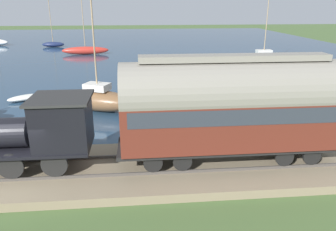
{
  "coord_description": "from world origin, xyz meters",
  "views": [
    {
      "loc": [
        -11.95,
        -4.66,
        6.8
      ],
      "look_at": [
        3.12,
        -6.1,
        1.61
      ],
      "focal_mm": 35.0,
      "sensor_mm": 36.0,
      "label": 1
    }
  ],
  "objects_px": {
    "passenger_coach": "(232,105)",
    "sailboat_teal": "(263,58)",
    "rowboat_mid_harbor": "(210,103)",
    "rowboat_far_out": "(231,117)",
    "steam_locomotive": "(28,130)",
    "rowboat_near_shore": "(166,97)",
    "rowboat_off_pier": "(26,98)",
    "sailboat_red": "(85,50)",
    "sailboat_brown": "(98,99)",
    "sailboat_navy": "(53,44)"
  },
  "relations": [
    {
      "from": "sailboat_teal",
      "to": "rowboat_far_out",
      "type": "xyz_separation_m",
      "value": [
        -18.95,
        9.24,
        -0.46
      ]
    },
    {
      "from": "steam_locomotive",
      "to": "rowboat_off_pier",
      "type": "relative_size",
      "value": 2.37
    },
    {
      "from": "sailboat_brown",
      "to": "rowboat_near_shore",
      "type": "distance_m",
      "value": 5.23
    },
    {
      "from": "passenger_coach",
      "to": "sailboat_teal",
      "type": "bearing_deg",
      "value": -23.93
    },
    {
      "from": "sailboat_red",
      "to": "rowboat_off_pier",
      "type": "height_order",
      "value": "sailboat_red"
    },
    {
      "from": "rowboat_mid_harbor",
      "to": "rowboat_far_out",
      "type": "xyz_separation_m",
      "value": [
        -3.18,
        -0.61,
        0.05
      ]
    },
    {
      "from": "sailboat_teal",
      "to": "sailboat_brown",
      "type": "height_order",
      "value": "sailboat_teal"
    },
    {
      "from": "sailboat_navy",
      "to": "rowboat_off_pier",
      "type": "distance_m",
      "value": 32.4
    },
    {
      "from": "rowboat_off_pier",
      "to": "sailboat_red",
      "type": "bearing_deg",
      "value": -35.24
    },
    {
      "from": "steam_locomotive",
      "to": "passenger_coach",
      "type": "height_order",
      "value": "passenger_coach"
    },
    {
      "from": "rowboat_far_out",
      "to": "rowboat_near_shore",
      "type": "relative_size",
      "value": 0.92
    },
    {
      "from": "rowboat_mid_harbor",
      "to": "rowboat_near_shore",
      "type": "height_order",
      "value": "rowboat_mid_harbor"
    },
    {
      "from": "steam_locomotive",
      "to": "sailboat_navy",
      "type": "distance_m",
      "value": 44.76
    },
    {
      "from": "passenger_coach",
      "to": "rowboat_mid_harbor",
      "type": "height_order",
      "value": "passenger_coach"
    },
    {
      "from": "sailboat_brown",
      "to": "rowboat_far_out",
      "type": "bearing_deg",
      "value": -84.26
    },
    {
      "from": "steam_locomotive",
      "to": "rowboat_off_pier",
      "type": "height_order",
      "value": "steam_locomotive"
    },
    {
      "from": "passenger_coach",
      "to": "sailboat_red",
      "type": "relative_size",
      "value": 1.25
    },
    {
      "from": "sailboat_teal",
      "to": "sailboat_brown",
      "type": "xyz_separation_m",
      "value": [
        -16.09,
        17.48,
        0.08
      ]
    },
    {
      "from": "sailboat_teal",
      "to": "sailboat_red",
      "type": "relative_size",
      "value": 1.28
    },
    {
      "from": "rowboat_off_pier",
      "to": "sailboat_brown",
      "type": "bearing_deg",
      "value": -150.41
    },
    {
      "from": "rowboat_far_out",
      "to": "rowboat_mid_harbor",
      "type": "bearing_deg",
      "value": 24.61
    },
    {
      "from": "sailboat_navy",
      "to": "rowboat_far_out",
      "type": "xyz_separation_m",
      "value": [
        -37.81,
        -19.19,
        -0.29
      ]
    },
    {
      "from": "passenger_coach",
      "to": "sailboat_brown",
      "type": "bearing_deg",
      "value": 36.07
    },
    {
      "from": "sailboat_red",
      "to": "rowboat_mid_harbor",
      "type": "height_order",
      "value": "sailboat_red"
    },
    {
      "from": "sailboat_teal",
      "to": "rowboat_off_pier",
      "type": "distance_m",
      "value": 26.56
    },
    {
      "from": "steam_locomotive",
      "to": "sailboat_red",
      "type": "height_order",
      "value": "sailboat_red"
    },
    {
      "from": "rowboat_mid_harbor",
      "to": "rowboat_near_shore",
      "type": "distance_m",
      "value": 3.44
    },
    {
      "from": "sailboat_red",
      "to": "rowboat_far_out",
      "type": "bearing_deg",
      "value": -159.12
    },
    {
      "from": "rowboat_off_pier",
      "to": "passenger_coach",
      "type": "bearing_deg",
      "value": -166.85
    },
    {
      "from": "sailboat_teal",
      "to": "rowboat_mid_harbor",
      "type": "bearing_deg",
      "value": 149.2
    },
    {
      "from": "passenger_coach",
      "to": "sailboat_brown",
      "type": "relative_size",
      "value": 1.0
    },
    {
      "from": "passenger_coach",
      "to": "sailboat_brown",
      "type": "height_order",
      "value": "sailboat_brown"
    },
    {
      "from": "passenger_coach",
      "to": "rowboat_far_out",
      "type": "height_order",
      "value": "passenger_coach"
    },
    {
      "from": "rowboat_mid_harbor",
      "to": "sailboat_red",
      "type": "bearing_deg",
      "value": -17.8
    },
    {
      "from": "sailboat_teal",
      "to": "sailboat_brown",
      "type": "bearing_deg",
      "value": 133.81
    },
    {
      "from": "steam_locomotive",
      "to": "sailboat_teal",
      "type": "distance_m",
      "value": 31.45
    },
    {
      "from": "passenger_coach",
      "to": "steam_locomotive",
      "type": "bearing_deg",
      "value": 90.0
    },
    {
      "from": "sailboat_red",
      "to": "sailboat_navy",
      "type": "bearing_deg",
      "value": 33.11
    },
    {
      "from": "sailboat_navy",
      "to": "rowboat_off_pier",
      "type": "bearing_deg",
      "value": -170.27
    },
    {
      "from": "sailboat_red",
      "to": "rowboat_far_out",
      "type": "relative_size",
      "value": 2.94
    },
    {
      "from": "rowboat_near_shore",
      "to": "passenger_coach",
      "type": "bearing_deg",
      "value": 149.4
    },
    {
      "from": "sailboat_red",
      "to": "rowboat_mid_harbor",
      "type": "relative_size",
      "value": 3.61
    },
    {
      "from": "sailboat_red",
      "to": "rowboat_off_pier",
      "type": "xyz_separation_m",
      "value": [
        -23.06,
        1.13,
        -0.37
      ]
    },
    {
      "from": "rowboat_mid_harbor",
      "to": "sailboat_navy",
      "type": "bearing_deg",
      "value": -14.8
    },
    {
      "from": "sailboat_brown",
      "to": "sailboat_teal",
      "type": "bearing_deg",
      "value": -22.47
    },
    {
      "from": "rowboat_near_shore",
      "to": "rowboat_mid_harbor",
      "type": "bearing_deg",
      "value": -161.82
    },
    {
      "from": "rowboat_mid_harbor",
      "to": "passenger_coach",
      "type": "bearing_deg",
      "value": 129.47
    },
    {
      "from": "rowboat_near_shore",
      "to": "rowboat_off_pier",
      "type": "relative_size",
      "value": 1.01
    },
    {
      "from": "steam_locomotive",
      "to": "sailboat_red",
      "type": "bearing_deg",
      "value": 4.61
    },
    {
      "from": "steam_locomotive",
      "to": "rowboat_far_out",
      "type": "bearing_deg",
      "value": -59.02
    }
  ]
}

